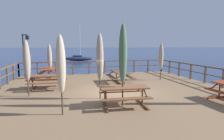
{
  "coord_description": "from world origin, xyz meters",
  "views": [
    {
      "loc": [
        -2.44,
        -8.7,
        3.12
      ],
      "look_at": [
        0.0,
        0.94,
        1.76
      ],
      "focal_mm": 28.73,
      "sensor_mm": 36.0,
      "label": 1
    }
  ],
  "objects_px": {
    "patio_umbrella_short_back": "(100,58)",
    "patio_umbrella_tall_back_right": "(27,61)",
    "picnic_table_mid_centre": "(120,74)",
    "picnic_table_front_right": "(124,92)",
    "patio_umbrella_tall_back_left": "(50,57)",
    "picnic_table_mid_right": "(49,71)",
    "patio_umbrella_short_mid": "(123,55)",
    "patio_umbrella_tall_mid_left": "(161,57)",
    "lamp_post_hooked": "(25,49)",
    "sailboat_distant": "(79,58)",
    "picnic_table_front_left": "(48,79)",
    "patio_umbrella_tall_front": "(61,65)"
  },
  "relations": [
    {
      "from": "picnic_table_mid_right",
      "to": "sailboat_distant",
      "type": "xyz_separation_m",
      "value": [
        3.69,
        24.55,
        -0.8
      ]
    },
    {
      "from": "patio_umbrella_short_back",
      "to": "patio_umbrella_tall_back_left",
      "type": "xyz_separation_m",
      "value": [
        -2.57,
        5.72,
        -0.28
      ]
    },
    {
      "from": "picnic_table_mid_centre",
      "to": "patio_umbrella_short_back",
      "type": "bearing_deg",
      "value": -121.39
    },
    {
      "from": "picnic_table_front_right",
      "to": "picnic_table_mid_right",
      "type": "bearing_deg",
      "value": 116.43
    },
    {
      "from": "picnic_table_front_left",
      "to": "patio_umbrella_short_back",
      "type": "height_order",
      "value": "patio_umbrella_short_back"
    },
    {
      "from": "picnic_table_mid_centre",
      "to": "picnic_table_front_right",
      "type": "height_order",
      "value": "same"
    },
    {
      "from": "picnic_table_mid_right",
      "to": "patio_umbrella_short_mid",
      "type": "height_order",
      "value": "patio_umbrella_short_mid"
    },
    {
      "from": "picnic_table_mid_right",
      "to": "patio_umbrella_short_mid",
      "type": "distance_m",
      "value": 7.72
    },
    {
      "from": "patio_umbrella_short_mid",
      "to": "patio_umbrella_tall_back_left",
      "type": "distance_m",
      "value": 7.62
    },
    {
      "from": "patio_umbrella_tall_front",
      "to": "lamp_post_hooked",
      "type": "xyz_separation_m",
      "value": [
        -2.7,
        7.99,
        0.38
      ]
    },
    {
      "from": "patio_umbrella_tall_mid_left",
      "to": "patio_umbrella_tall_back_left",
      "type": "bearing_deg",
      "value": 162.05
    },
    {
      "from": "picnic_table_front_right",
      "to": "patio_umbrella_tall_front",
      "type": "height_order",
      "value": "patio_umbrella_tall_front"
    },
    {
      "from": "patio_umbrella_tall_front",
      "to": "picnic_table_mid_right",
      "type": "bearing_deg",
      "value": 98.27
    },
    {
      "from": "patio_umbrella_tall_back_left",
      "to": "picnic_table_mid_centre",
      "type": "bearing_deg",
      "value": -32.22
    },
    {
      "from": "patio_umbrella_short_back",
      "to": "patio_umbrella_tall_back_right",
      "type": "distance_m",
      "value": 3.39
    },
    {
      "from": "picnic_table_mid_centre",
      "to": "picnic_table_front_right",
      "type": "xyz_separation_m",
      "value": [
        -1.07,
        -4.11,
        -0.01
      ]
    },
    {
      "from": "picnic_table_front_left",
      "to": "patio_umbrella_short_back",
      "type": "bearing_deg",
      "value": -45.93
    },
    {
      "from": "patio_umbrella_short_mid",
      "to": "patio_umbrella_tall_back_right",
      "type": "xyz_separation_m",
      "value": [
        -3.85,
        2.36,
        -0.36
      ]
    },
    {
      "from": "picnic_table_mid_centre",
      "to": "picnic_table_mid_right",
      "type": "bearing_deg",
      "value": 148.83
    },
    {
      "from": "picnic_table_mid_centre",
      "to": "picnic_table_mid_right",
      "type": "distance_m",
      "value": 5.2
    },
    {
      "from": "picnic_table_mid_right",
      "to": "lamp_post_hooked",
      "type": "relative_size",
      "value": 0.53
    },
    {
      "from": "picnic_table_mid_right",
      "to": "picnic_table_front_left",
      "type": "bearing_deg",
      "value": -86.05
    },
    {
      "from": "patio_umbrella_tall_back_right",
      "to": "sailboat_distant",
      "type": "bearing_deg",
      "value": 81.71
    },
    {
      "from": "picnic_table_mid_centre",
      "to": "patio_umbrella_tall_front",
      "type": "height_order",
      "value": "patio_umbrella_tall_front"
    },
    {
      "from": "patio_umbrella_tall_back_right",
      "to": "sailboat_distant",
      "type": "distance_m",
      "value": 29.38
    },
    {
      "from": "patio_umbrella_short_back",
      "to": "patio_umbrella_tall_back_left",
      "type": "height_order",
      "value": "patio_umbrella_short_back"
    },
    {
      "from": "patio_umbrella_short_back",
      "to": "lamp_post_hooked",
      "type": "distance_m",
      "value": 7.76
    },
    {
      "from": "sailboat_distant",
      "to": "patio_umbrella_short_back",
      "type": "bearing_deg",
      "value": -92.0
    },
    {
      "from": "patio_umbrella_tall_front",
      "to": "patio_umbrella_tall_back_right",
      "type": "xyz_separation_m",
      "value": [
        -1.58,
        2.72,
        -0.07
      ]
    },
    {
      "from": "picnic_table_front_left",
      "to": "patio_umbrella_tall_back_right",
      "type": "height_order",
      "value": "patio_umbrella_tall_back_right"
    },
    {
      "from": "patio_umbrella_tall_mid_left",
      "to": "patio_umbrella_short_mid",
      "type": "bearing_deg",
      "value": -132.78
    },
    {
      "from": "patio_umbrella_tall_back_left",
      "to": "picnic_table_mid_right",
      "type": "bearing_deg",
      "value": -134.81
    },
    {
      "from": "picnic_table_front_right",
      "to": "patio_umbrella_short_mid",
      "type": "bearing_deg",
      "value": -164.22
    },
    {
      "from": "picnic_table_mid_centre",
      "to": "lamp_post_hooked",
      "type": "height_order",
      "value": "lamp_post_hooked"
    },
    {
      "from": "patio_umbrella_short_back",
      "to": "patio_umbrella_tall_back_right",
      "type": "xyz_separation_m",
      "value": [
        -3.17,
        1.2,
        -0.18
      ]
    },
    {
      "from": "patio_umbrella_tall_mid_left",
      "to": "lamp_post_hooked",
      "type": "relative_size",
      "value": 0.79
    },
    {
      "from": "picnic_table_mid_centre",
      "to": "lamp_post_hooked",
      "type": "relative_size",
      "value": 0.65
    },
    {
      "from": "patio_umbrella_short_mid",
      "to": "picnic_table_front_left",
      "type": "bearing_deg",
      "value": 130.22
    },
    {
      "from": "patio_umbrella_tall_front",
      "to": "patio_umbrella_tall_back_right",
      "type": "height_order",
      "value": "patio_umbrella_tall_front"
    },
    {
      "from": "patio_umbrella_tall_back_left",
      "to": "patio_umbrella_short_back",
      "type": "bearing_deg",
      "value": -65.83
    },
    {
      "from": "picnic_table_mid_right",
      "to": "patio_umbrella_tall_mid_left",
      "type": "xyz_separation_m",
      "value": [
        7.47,
        -2.33,
        1.05
      ]
    },
    {
      "from": "picnic_table_mid_right",
      "to": "sailboat_distant",
      "type": "distance_m",
      "value": 24.84
    },
    {
      "from": "picnic_table_mid_centre",
      "to": "patio_umbrella_tall_back_left",
      "type": "distance_m",
      "value": 5.27
    },
    {
      "from": "picnic_table_mid_centre",
      "to": "patio_umbrella_tall_back_left",
      "type": "height_order",
      "value": "patio_umbrella_tall_back_left"
    },
    {
      "from": "patio_umbrella_short_back",
      "to": "patio_umbrella_tall_mid_left",
      "type": "bearing_deg",
      "value": 34.56
    },
    {
      "from": "picnic_table_mid_centre",
      "to": "patio_umbrella_short_back",
      "type": "relative_size",
      "value": 0.72
    },
    {
      "from": "patio_umbrella_short_back",
      "to": "sailboat_distant",
      "type": "xyz_separation_m",
      "value": [
        1.05,
        30.2,
        -2.09
      ]
    },
    {
      "from": "picnic_table_mid_centre",
      "to": "patio_umbrella_short_mid",
      "type": "relative_size",
      "value": 0.66
    },
    {
      "from": "patio_umbrella_tall_front",
      "to": "picnic_table_mid_centre",
      "type": "bearing_deg",
      "value": 52.85
    },
    {
      "from": "picnic_table_front_right",
      "to": "patio_umbrella_tall_back_right",
      "type": "distance_m",
      "value": 4.69
    }
  ]
}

